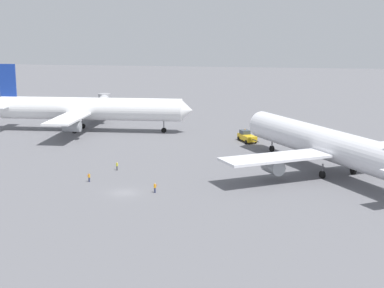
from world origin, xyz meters
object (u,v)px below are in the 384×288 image
object	(u,v)px
airliner_at_gate_left	(89,109)
jet_bridge	(103,103)
ground_crew_wing_walker_right	(117,166)
ground_crew_ramp_agent_by_cones	(155,188)
ground_crew_marshaller_foreground	(89,177)
airliner_being_pushed	(329,145)
pushback_tug	(247,137)

from	to	relation	value
airliner_at_gate_left	jet_bridge	xyz separation A→B (m)	(-4.72, 23.71, -1.58)
ground_crew_wing_walker_right	jet_bridge	bearing A→B (deg)	111.41
ground_crew_ramp_agent_by_cones	ground_crew_marshaller_foreground	world-z (taller)	ground_crew_ramp_agent_by_cones
jet_bridge	ground_crew_ramp_agent_by_cones	bearing A→B (deg)	-65.07
airliner_being_pushed	ground_crew_marshaller_foreground	distance (m)	43.79
pushback_tug	ground_crew_marshaller_foreground	distance (m)	47.35
airliner_being_pushed	pushback_tug	world-z (taller)	airliner_being_pushed
ground_crew_ramp_agent_by_cones	ground_crew_marshaller_foreground	distance (m)	13.66
ground_crew_ramp_agent_by_cones	jet_bridge	bearing A→B (deg)	114.93
airliner_being_pushed	pushback_tug	size ratio (longest dim) A/B	5.30
pushback_tug	jet_bridge	world-z (taller)	jet_bridge
ground_crew_ramp_agent_by_cones	airliner_at_gate_left	bearing A→B (deg)	120.39
pushback_tug	ground_crew_wing_walker_right	xyz separation A→B (m)	(-21.39, -32.29, -0.35)
ground_crew_marshaller_foreground	jet_bridge	world-z (taller)	jet_bridge
ground_crew_wing_walker_right	pushback_tug	bearing A→B (deg)	56.48
airliner_being_pushed	ground_crew_wing_walker_right	xyz separation A→B (m)	(-38.89, -5.62, -4.33)
airliner_being_pushed	jet_bridge	world-z (taller)	airliner_being_pushed
airliner_at_gate_left	ground_crew_ramp_agent_by_cones	bearing A→B (deg)	-59.61
ground_crew_ramp_agent_by_cones	ground_crew_wing_walker_right	world-z (taller)	ground_crew_ramp_agent_by_cones
airliner_at_gate_left	pushback_tug	world-z (taller)	airliner_at_gate_left
ground_crew_ramp_agent_by_cones	jet_bridge	xyz separation A→B (m)	(-35.09, 75.50, 3.34)
airliner_being_pushed	ground_crew_marshaller_foreground	xyz separation A→B (m)	(-41.14, -14.34, -4.38)
pushback_tug	ground_crew_wing_walker_right	bearing A→B (deg)	-123.52
ground_crew_marshaller_foreground	jet_bridge	bearing A→B (deg)	107.34
ground_crew_marshaller_foreground	ground_crew_wing_walker_right	bearing A→B (deg)	75.53
jet_bridge	ground_crew_marshaller_foreground	bearing A→B (deg)	-72.66
airliner_being_pushed	pushback_tug	xyz separation A→B (m)	(-17.50, 26.67, -3.98)
airliner_being_pushed	ground_crew_ramp_agent_by_cones	xyz separation A→B (m)	(-28.23, -18.81, -4.33)
airliner_at_gate_left	airliner_being_pushed	world-z (taller)	airliner_at_gate_left
pushback_tug	ground_crew_marshaller_foreground	xyz separation A→B (m)	(-23.64, -41.02, -0.40)
airliner_being_pushed	pushback_tug	distance (m)	32.15
pushback_tug	ground_crew_marshaller_foreground	bearing A→B (deg)	-119.96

